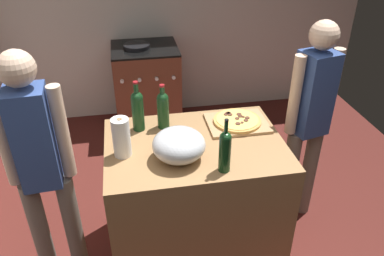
% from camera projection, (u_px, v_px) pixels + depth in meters
% --- Properties ---
extents(ground_plane, '(4.42, 3.52, 0.02)m').
position_uv_depth(ground_plane, '(193.00, 185.00, 3.48)').
color(ground_plane, '#511E19').
extents(counter, '(1.11, 0.80, 0.92)m').
position_uv_depth(counter, '(195.00, 199.00, 2.62)').
color(counter, '#9E7247').
rests_on(counter, ground_plane).
extents(cutting_board, '(0.40, 0.32, 0.02)m').
position_uv_depth(cutting_board, '(237.00, 123.00, 2.58)').
color(cutting_board, tan).
rests_on(cutting_board, counter).
extents(pizza, '(0.32, 0.32, 0.03)m').
position_uv_depth(pizza, '(237.00, 120.00, 2.57)').
color(pizza, tan).
rests_on(pizza, cutting_board).
extents(mixing_bowl, '(0.31, 0.31, 0.19)m').
position_uv_depth(mixing_bowl, '(179.00, 145.00, 2.20)').
color(mixing_bowl, '#B2B2B7').
rests_on(mixing_bowl, counter).
extents(paper_towel_roll, '(0.10, 0.10, 0.25)m').
position_uv_depth(paper_towel_roll, '(121.00, 137.00, 2.22)').
color(paper_towel_roll, white).
rests_on(paper_towel_roll, counter).
extents(wine_bottle_amber, '(0.08, 0.08, 0.31)m').
position_uv_depth(wine_bottle_amber, '(163.00, 108.00, 2.48)').
color(wine_bottle_amber, '#143819').
rests_on(wine_bottle_amber, counter).
extents(wine_bottle_green, '(0.08, 0.08, 0.34)m').
position_uv_depth(wine_bottle_green, '(138.00, 109.00, 2.45)').
color(wine_bottle_green, '#143819').
rests_on(wine_bottle_green, counter).
extents(wine_bottle_clear, '(0.07, 0.07, 0.33)m').
position_uv_depth(wine_bottle_clear, '(225.00, 150.00, 2.08)').
color(wine_bottle_clear, '#143819').
rests_on(wine_bottle_clear, counter).
extents(stove, '(0.67, 0.63, 0.96)m').
position_uv_depth(stove, '(147.00, 88.00, 4.12)').
color(stove, brown).
rests_on(stove, ground_plane).
extents(person_in_stripes, '(0.38, 0.22, 1.60)m').
position_uv_depth(person_in_stripes, '(41.00, 165.00, 2.19)').
color(person_in_stripes, slate).
rests_on(person_in_stripes, ground_plane).
extents(person_in_red, '(0.38, 0.25, 1.59)m').
position_uv_depth(person_in_red, '(310.00, 116.00, 2.69)').
color(person_in_red, slate).
rests_on(person_in_red, ground_plane).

